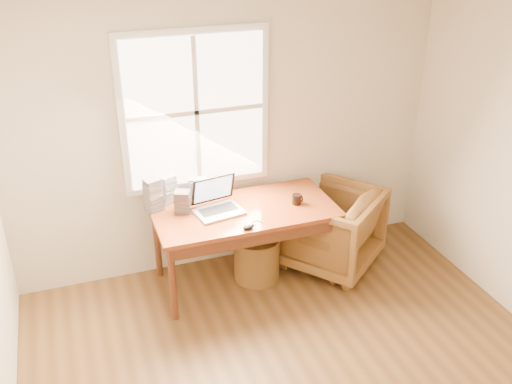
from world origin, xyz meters
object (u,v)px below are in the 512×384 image
laptop (219,196)px  coffee_mug (297,199)px  wicker_stool (257,258)px  cd_stack_a (168,189)px  desk (245,211)px  armchair (330,228)px

laptop → coffee_mug: size_ratio=5.03×
wicker_stool → coffee_mug: 0.69m
wicker_stool → cd_stack_a: cd_stack_a is taller
wicker_stool → coffee_mug: size_ratio=4.56×
desk → laptop: bearing=-179.7°
armchair → coffee_mug: bearing=-29.5°
desk → wicker_stool: 0.53m
armchair → wicker_stool: bearing=-38.9°
armchair → wicker_stool: 0.76m
armchair → wicker_stool: size_ratio=2.02×
wicker_stool → cd_stack_a: size_ratio=1.62×
desk → wicker_stool: bearing=0.0°
cd_stack_a → wicker_stool: bearing=-26.6°
armchair → cd_stack_a: bearing=-52.7°
wicker_stool → laptop: size_ratio=0.91×
wicker_stool → coffee_mug: coffee_mug is taller
wicker_stool → armchair: bearing=0.0°
desk → cd_stack_a: 0.72m
laptop → coffee_mug: (0.70, -0.06, -0.12)m
laptop → coffee_mug: laptop is taller
coffee_mug → armchair: bearing=24.0°
wicker_stool → coffee_mug: bearing=-10.3°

